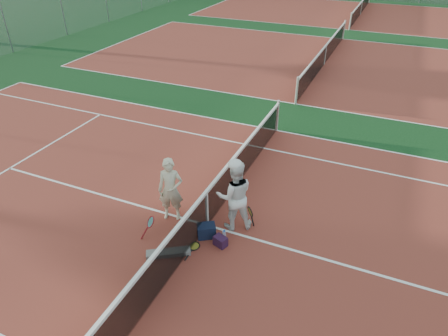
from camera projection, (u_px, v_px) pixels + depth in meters
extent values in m
plane|color=black|center=(207.00, 226.00, 9.46)|extent=(130.00, 130.00, 0.00)
cube|color=maroon|center=(207.00, 225.00, 9.46)|extent=(23.77, 10.97, 0.01)
cube|color=maroon|center=(324.00, 64.00, 19.95)|extent=(23.77, 10.97, 0.01)
cube|color=maroon|center=(360.00, 14.00, 30.45)|extent=(23.77, 10.97, 0.01)
imported|color=beige|center=(171.00, 190.00, 9.31)|extent=(0.69, 0.57, 1.62)
imported|color=white|center=(235.00, 196.00, 9.01)|extent=(1.06, 1.00, 1.74)
cube|color=black|center=(206.00, 231.00, 9.06)|extent=(0.50, 0.46, 0.32)
cube|color=#28102B|center=(220.00, 241.00, 8.83)|extent=(0.34, 0.28, 0.24)
cube|color=#68625E|center=(169.00, 253.00, 8.62)|extent=(0.92, 0.70, 0.10)
cylinder|color=#C9E3FF|center=(224.00, 237.00, 8.91)|extent=(0.09, 0.09, 0.30)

